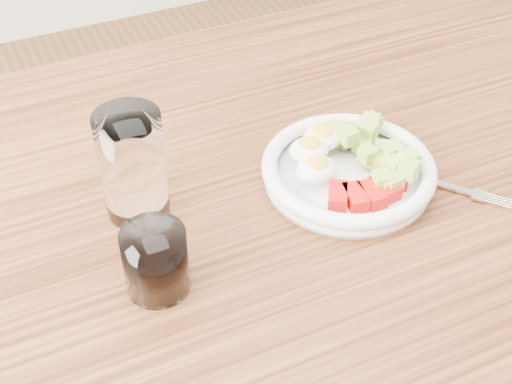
# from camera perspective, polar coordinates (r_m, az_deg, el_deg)

# --- Properties ---
(dining_table) EXTENTS (1.50, 0.90, 0.77)m
(dining_table) POSITION_cam_1_polar(r_m,az_deg,el_deg) (0.92, 0.83, -6.29)
(dining_table) COLOR brown
(dining_table) RESTS_ON ground
(bowl) EXTENTS (0.22, 0.22, 0.05)m
(bowl) POSITION_cam_1_polar(r_m,az_deg,el_deg) (0.89, 7.36, 1.98)
(bowl) COLOR white
(bowl) RESTS_ON dining_table
(fork) EXTENTS (0.13, 0.15, 0.01)m
(fork) POSITION_cam_1_polar(r_m,az_deg,el_deg) (0.92, 13.00, 1.07)
(fork) COLOR black
(fork) RESTS_ON dining_table
(water_glass) EXTENTS (0.08, 0.08, 0.14)m
(water_glass) POSITION_cam_1_polar(r_m,az_deg,el_deg) (0.82, -9.83, 2.12)
(water_glass) COLOR white
(water_glass) RESTS_ON dining_table
(coffee_glass) EXTENTS (0.07, 0.07, 0.08)m
(coffee_glass) POSITION_cam_1_polar(r_m,az_deg,el_deg) (0.75, -8.03, -5.52)
(coffee_glass) COLOR white
(coffee_glass) RESTS_ON dining_table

